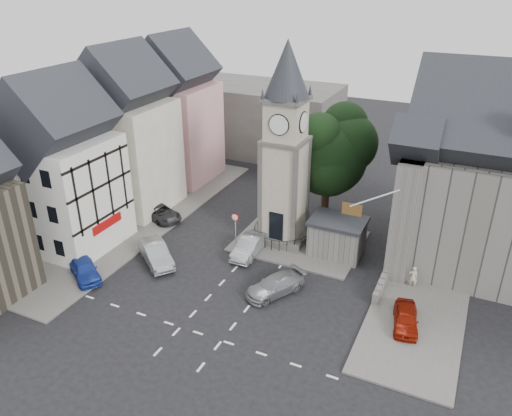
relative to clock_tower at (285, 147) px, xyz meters
The scene contains 23 objects.
ground 11.39m from the clock_tower, 90.00° to the right, with size 120.00×120.00×0.00m, color black.
pavement_west 15.00m from the clock_tower, behind, with size 6.00×30.00×0.14m, color #595651.
pavement_east 14.45m from the clock_tower, ahead, with size 6.00×26.00×0.14m, color #595651.
central_island 8.18m from the clock_tower, ahead, with size 10.00×8.00×0.16m, color #595651.
road_markings 15.74m from the clock_tower, 90.00° to the right, with size 20.00×8.00×0.01m, color silver.
clock_tower is the anchor object (origin of this frame).
stone_shelter 8.15m from the clock_tower, ahead, with size 4.30×3.30×3.08m.
town_tree 5.51m from the clock_tower, 68.23° to the left, with size 7.20×7.20×10.80m.
warning_sign_post 7.34m from the clock_tower, 141.37° to the right, with size 0.70×0.19×2.85m.
terrace_pink 17.51m from the clock_tower, 152.68° to the left, with size 8.10×7.60×12.80m.
terrace_cream 15.58m from the clock_tower, behind, with size 8.10×7.60×12.80m.
terrace_tudor 17.55m from the clock_tower, 152.73° to the right, with size 8.10×7.60×12.00m.
backdrop_west 23.69m from the clock_tower, 120.95° to the left, with size 20.00×10.00×8.00m, color #4C4944.
east_building 15.99m from the clock_tower, 10.92° to the left, with size 14.40×11.40×12.60m.
east_boundary_wall 12.15m from the clock_tower, 12.32° to the left, with size 0.40×16.00×0.90m, color #605F59.
flagpole 9.01m from the clock_tower, 26.52° to the right, with size 3.68×0.10×2.74m.
car_west_blue 17.67m from the clock_tower, 133.32° to the right, with size 1.67×4.15×1.41m, color navy.
car_west_silver 13.00m from the clock_tower, 134.34° to the right, with size 1.66×4.75×1.57m, color #919599.
car_west_grey 13.78m from the clock_tower, behind, with size 2.18×4.73×1.31m, color #28282A.
car_island_silver 8.30m from the clock_tower, 112.62° to the right, with size 1.55×4.45×1.47m, color gray.
car_island_east 10.87m from the clock_tower, 71.51° to the right, with size 1.83×4.50×1.31m, color gray.
car_east_red 15.50m from the clock_tower, 32.37° to the right, with size 1.50×3.73×1.27m, color maroon.
pedestrian 13.54m from the clock_tower, 13.45° to the right, with size 0.63×0.42×1.74m, color #B9AE99.
Camera 1 is at (13.69, -26.37, 20.86)m, focal length 35.00 mm.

